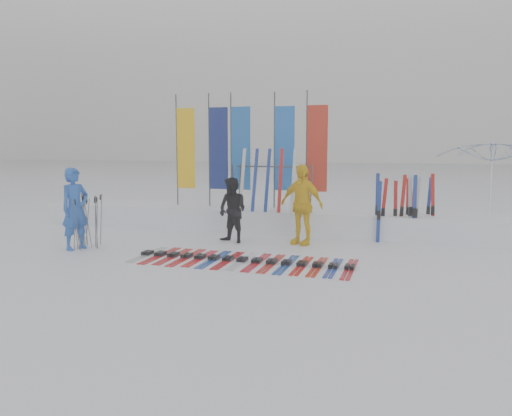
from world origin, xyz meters
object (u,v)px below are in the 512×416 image
(person_yellow, at_px, (301,205))
(person_black, at_px, (233,210))
(person_blue, at_px, (75,209))
(ski_rack, at_px, (272,182))
(ski_row, at_px, (242,260))
(tent_canopy, at_px, (491,189))

(person_yellow, bearing_deg, person_black, -151.08)
(person_blue, xyz_separation_m, ski_rack, (3.68, 3.35, 0.46))
(person_black, bearing_deg, person_yellow, 31.47)
(person_blue, relative_size, person_black, 1.17)
(person_blue, height_order, ski_row, person_blue)
(person_black, xyz_separation_m, ski_row, (0.87, -1.84, -0.75))
(person_blue, distance_m, person_yellow, 5.17)
(ski_row, bearing_deg, ski_rack, 95.07)
(ski_rack, bearing_deg, person_yellow, -50.49)
(person_yellow, distance_m, ski_rack, 1.72)
(person_black, distance_m, tent_canopy, 6.44)
(ski_row, bearing_deg, person_blue, 179.15)
(person_yellow, xyz_separation_m, ski_rack, (-1.06, 1.29, 0.43))
(tent_canopy, distance_m, ski_rack, 5.48)
(person_black, distance_m, person_yellow, 1.66)
(tent_canopy, xyz_separation_m, ski_rack, (-5.43, -0.73, 0.12))
(person_blue, relative_size, ski_row, 0.41)
(person_yellow, bearing_deg, tent_canopy, 43.88)
(tent_canopy, relative_size, ski_row, 0.63)
(ski_rack, bearing_deg, ski_row, -84.93)
(person_blue, xyz_separation_m, ski_row, (3.98, -0.06, -0.89))
(tent_canopy, distance_m, ski_row, 6.70)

